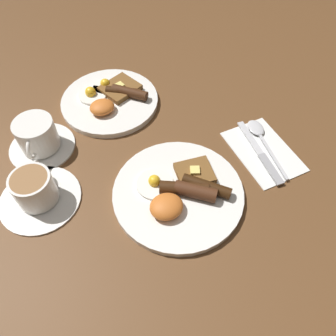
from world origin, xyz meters
TOP-DOWN VIEW (x-y plane):
  - ground_plane at (0.00, 0.00)m, footprint 3.00×3.00m
  - breakfast_plate_near at (0.00, -0.00)m, footprint 0.27×0.27m
  - breakfast_plate_far at (-0.06, 0.33)m, footprint 0.25×0.25m
  - teacup_near at (-0.27, 0.09)m, footprint 0.17×0.17m
  - teacup_far at (-0.25, 0.24)m, footprint 0.15×0.15m
  - napkin at (0.23, 0.04)m, footprint 0.14×0.19m
  - knife at (0.22, 0.03)m, footprint 0.02×0.20m
  - spoon at (0.25, 0.09)m, footprint 0.04×0.19m

SIDE VIEW (x-z plane):
  - ground_plane at x=0.00m, z-range 0.00..0.00m
  - napkin at x=0.23m, z-range 0.00..0.01m
  - knife at x=0.22m, z-range 0.00..0.01m
  - spoon at x=0.25m, z-range 0.00..0.01m
  - breakfast_plate_far at x=-0.06m, z-range -0.01..0.03m
  - breakfast_plate_near at x=0.00m, z-range -0.01..0.04m
  - teacup_near at x=-0.27m, z-range -0.01..0.07m
  - teacup_far at x=-0.25m, z-range 0.00..0.08m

